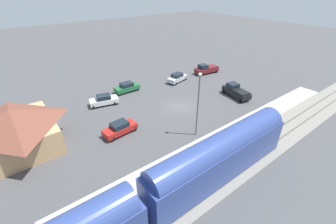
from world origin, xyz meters
name	(u,v)px	position (x,y,z in m)	size (l,w,h in m)	color
ground_plane	(180,107)	(0.00, 0.00, 0.00)	(200.00, 200.00, 0.00)	#4C4C4F
railway_track	(255,150)	(-14.00, 0.00, 0.09)	(4.80, 70.00, 0.30)	gray
platform	(229,134)	(-10.00, 0.00, 0.15)	(3.20, 46.00, 0.30)	#B7B2A8
passenger_train	(142,202)	(-14.00, 15.84, 2.86)	(2.93, 35.95, 4.98)	#33478C
station_building	(16,128)	(4.00, 22.00, 2.70)	(10.22, 8.73, 5.18)	tan
pedestrian_on_platform	(187,152)	(-10.38, 7.76, 1.28)	(0.36, 0.36, 1.71)	brown
sedan_white	(104,100)	(8.14, 9.39, 0.88)	(2.86, 4.81, 1.74)	white
pickup_maroon	(206,69)	(8.30, -14.63, 1.03)	(2.71, 5.62, 2.14)	maroon
pickup_black	(236,91)	(-3.07, -10.23, 1.03)	(5.66, 3.22, 2.14)	black
sedan_green	(127,87)	(10.43, 3.89, 0.88)	(1.87, 4.51, 1.74)	#236638
sedan_red	(120,128)	(-0.88, 11.17, 0.88)	(2.24, 4.65, 1.74)	red
sedan_silver	(177,78)	(8.49, -6.45, 0.88)	(2.84, 4.81, 1.74)	silver
light_pole_near_platform	(198,98)	(-7.20, 3.35, 5.36)	(0.44, 0.44, 8.64)	#515156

